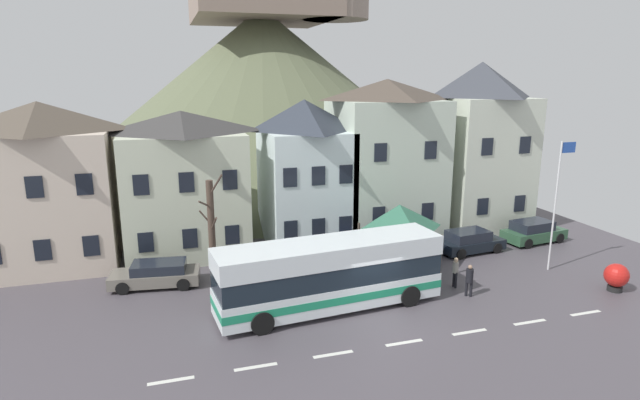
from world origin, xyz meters
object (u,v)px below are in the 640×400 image
at_px(townhouse_02, 305,172).
at_px(bus_shelter, 399,217).
at_px(pedestrian_02, 455,270).
at_px(townhouse_01, 185,184).
at_px(transit_bus, 330,275).
at_px(pedestrian_00, 469,278).
at_px(parked_car_03, 470,241).
at_px(bare_tree_00, 212,234).
at_px(hilltop_castle, 264,91).
at_px(public_bench, 410,246).
at_px(parked_car_00, 399,248).
at_px(parked_car_02, 156,274).
at_px(townhouse_03, 385,159).
at_px(parked_car_01, 533,232).
at_px(pedestrian_01, 384,263).
at_px(townhouse_04, 477,145).
at_px(flagpole, 557,197).
at_px(harbour_buoy, 616,276).
at_px(townhouse_00, 47,186).

height_order(townhouse_02, bus_shelter, townhouse_02).
bearing_deg(pedestrian_02, townhouse_01, 143.12).
bearing_deg(transit_bus, townhouse_01, 115.02).
distance_m(bus_shelter, pedestrian_00, 4.94).
height_order(parked_car_03, bare_tree_00, bare_tree_00).
xyz_separation_m(parked_car_03, pedestrian_00, (-3.65, -5.60, 0.27)).
relative_size(hilltop_castle, public_bench, 28.13).
xyz_separation_m(parked_car_00, parked_car_02, (-13.47, 0.07, -0.05)).
height_order(transit_bus, pedestrian_00, transit_bus).
relative_size(parked_car_00, bare_tree_00, 0.77).
distance_m(townhouse_03, pedestrian_02, 10.45).
height_order(bus_shelter, parked_car_01, bus_shelter).
relative_size(transit_bus, parked_car_02, 2.33).
height_order(transit_bus, bare_tree_00, bare_tree_00).
bearing_deg(townhouse_01, public_bench, -18.47).
distance_m(townhouse_01, pedestrian_00, 16.77).
xyz_separation_m(hilltop_castle, pedestrian_01, (0.36, -29.57, -8.00)).
height_order(townhouse_01, parked_car_02, townhouse_01).
relative_size(townhouse_04, flagpole, 1.60).
height_order(hilltop_castle, parked_car_01, hilltop_castle).
bearing_deg(harbour_buoy, parked_car_00, 138.78).
distance_m(townhouse_01, bare_tree_00, 6.29).
xyz_separation_m(townhouse_00, townhouse_01, (7.27, 0.09, -0.32)).
bearing_deg(pedestrian_01, public_bench, 45.77).
bearing_deg(pedestrian_00, townhouse_04, 56.33).
xyz_separation_m(townhouse_04, hilltop_castle, (-10.77, 21.73, 3.26)).
distance_m(harbour_buoy, bare_tree_00, 20.04).
bearing_deg(bare_tree_00, bus_shelter, -2.42).
xyz_separation_m(bus_shelter, bare_tree_00, (-9.84, 0.42, -0.18)).
bearing_deg(hilltop_castle, public_bench, -82.50).
xyz_separation_m(public_bench, harbour_buoy, (7.28, -7.93, 0.31)).
xyz_separation_m(townhouse_02, hilltop_castle, (1.79, 21.96, 4.42)).
height_order(parked_car_02, parked_car_03, parked_car_03).
distance_m(townhouse_04, bus_shelter, 11.78).
bearing_deg(pedestrian_00, public_bench, 89.79).
bearing_deg(public_bench, bus_shelter, -129.43).
distance_m(townhouse_00, townhouse_02, 14.64).
xyz_separation_m(parked_car_00, parked_car_01, (9.60, 0.41, 0.01)).
distance_m(townhouse_01, parked_car_00, 13.11).
relative_size(townhouse_01, parked_car_02, 1.86).
distance_m(transit_bus, parked_car_01, 16.41).
xyz_separation_m(parked_car_01, public_bench, (-8.60, 0.26, -0.22)).
height_order(townhouse_02, parked_car_01, townhouse_02).
bearing_deg(pedestrian_01, townhouse_01, 142.10).
bearing_deg(transit_bus, pedestrian_01, 27.95).
height_order(townhouse_01, flagpole, townhouse_01).
bearing_deg(pedestrian_01, townhouse_02, 105.80).
height_order(townhouse_02, pedestrian_00, townhouse_02).
distance_m(townhouse_01, parked_car_03, 17.36).
height_order(townhouse_02, bare_tree_00, townhouse_02).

